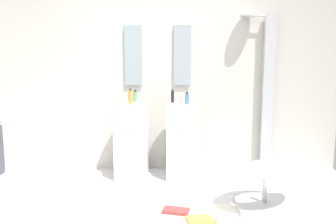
{
  "coord_description": "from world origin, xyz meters",
  "views": [
    {
      "loc": [
        0.2,
        -3.08,
        1.52
      ],
      "look_at": [
        0.15,
        0.55,
        0.95
      ],
      "focal_mm": 37.75,
      "sensor_mm": 36.0,
      "label": 1
    }
  ],
  "objects": [
    {
      "name": "pedestal_sink_right",
      "position": [
        0.32,
        1.26,
        0.49
      ],
      "size": [
        0.43,
        0.43,
        1.05
      ],
      "color": "white",
      "rests_on": "ground_plane"
    },
    {
      "name": "rear_partition",
      "position": [
        0.0,
        1.65,
        1.3
      ],
      "size": [
        4.8,
        0.1,
        2.6
      ],
      "primitive_type": "cube",
      "color": "beige",
      "rests_on": "ground_plane"
    },
    {
      "name": "shower_column",
      "position": [
        1.43,
        1.53,
        1.08
      ],
      "size": [
        0.49,
        0.24,
        2.05
      ],
      "color": "#B7BABF",
      "rests_on": "ground_plane"
    },
    {
      "name": "vanity_mirror_right",
      "position": [
        0.32,
        1.58,
        1.54
      ],
      "size": [
        0.22,
        0.03,
        0.77
      ],
      "primitive_type": "cube",
      "color": "#8C9EA8"
    },
    {
      "name": "vanity_mirror_left",
      "position": [
        -0.32,
        1.58,
        1.54
      ],
      "size": [
        0.22,
        0.03,
        0.77
      ],
      "primitive_type": "cube",
      "color": "#8C9EA8"
    },
    {
      "name": "soap_bottle_green",
      "position": [
        -0.28,
        1.38,
        1.02
      ],
      "size": [
        0.05,
        0.05,
        0.15
      ],
      "color": "#59996B",
      "rests_on": "pedestal_sink_left"
    },
    {
      "name": "ground_plane",
      "position": [
        0.0,
        0.0,
        -0.02
      ],
      "size": [
        4.8,
        3.6,
        0.04
      ],
      "primitive_type": "cube",
      "color": "silver"
    },
    {
      "name": "lounge_chair",
      "position": [
        1.13,
        0.33,
        0.35
      ],
      "size": [
        1.04,
        1.04,
        0.65
      ],
      "color": "#B7BABF",
      "rests_on": "ground_plane"
    },
    {
      "name": "coffee_mug",
      "position": [
        0.63,
        -0.04,
        0.06
      ],
      "size": [
        0.08,
        0.08,
        0.09
      ],
      "primitive_type": "cylinder",
      "color": "white",
      "rests_on": "area_rug"
    },
    {
      "name": "magazine_red",
      "position": [
        0.23,
        0.18,
        0.03
      ],
      "size": [
        0.28,
        0.2,
        0.03
      ],
      "primitive_type": "cube",
      "rotation": [
        0.0,
        0.0,
        -0.23
      ],
      "color": "#B73838",
      "rests_on": "area_rug"
    },
    {
      "name": "pedestal_sink_left",
      "position": [
        -0.32,
        1.26,
        0.49
      ],
      "size": [
        0.43,
        0.43,
        1.05
      ],
      "color": "white",
      "rests_on": "ground_plane"
    },
    {
      "name": "soap_bottle_amber",
      "position": [
        -0.31,
        1.13,
        1.04
      ],
      "size": [
        0.05,
        0.05,
        0.19
      ],
      "color": "#C68C38",
      "rests_on": "pedestal_sink_left"
    },
    {
      "name": "area_rug",
      "position": [
        0.49,
        -0.01,
        0.01
      ],
      "size": [
        1.11,
        0.81,
        0.01
      ],
      "primitive_type": "cube",
      "color": "white",
      "rests_on": "ground_plane"
    },
    {
      "name": "magazine_ochre",
      "position": [
        0.45,
        -0.02,
        0.03
      ],
      "size": [
        0.26,
        0.22,
        0.03
      ],
      "primitive_type": "cube",
      "rotation": [
        0.0,
        0.0,
        0.18
      ],
      "color": "gold",
      "rests_on": "area_rug"
    },
    {
      "name": "soap_bottle_blue",
      "position": [
        0.37,
        1.15,
        1.02
      ],
      "size": [
        0.05,
        0.05,
        0.15
      ],
      "color": "#4C72B7",
      "rests_on": "pedestal_sink_right"
    },
    {
      "name": "soap_bottle_black",
      "position": [
        0.2,
        1.32,
        1.03
      ],
      "size": [
        0.04,
        0.04,
        0.17
      ],
      "color": "black",
      "rests_on": "pedestal_sink_right"
    }
  ]
}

